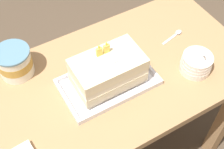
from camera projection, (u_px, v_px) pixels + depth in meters
The scene contains 6 objects.
dining_table at pixel (115, 94), 1.36m from camera, with size 1.13×0.61×0.76m.
foil_tray at pixel (108, 83), 1.23m from camera, with size 0.36×0.22×0.02m.
birthday_cake at pixel (108, 70), 1.17m from camera, with size 0.26×0.15×0.17m.
bowl_stack at pixel (196, 63), 1.25m from camera, with size 0.12×0.12×0.12m.
ice_cream_tub at pixel (15, 62), 1.22m from camera, with size 0.14×0.14×0.12m.
serving_spoon_near_tray at pixel (176, 34), 1.40m from camera, with size 0.12×0.04×0.01m.
Camera 1 is at (-0.40, -0.67, 1.75)m, focal length 50.96 mm.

